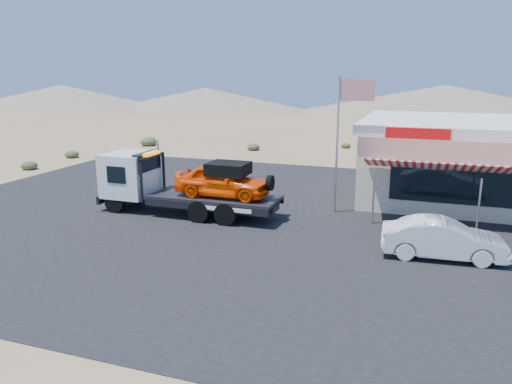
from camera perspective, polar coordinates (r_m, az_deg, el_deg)
ground at (r=20.09m, az=-6.82°, el=-4.44°), size 120.00×120.00×0.00m
asphalt_lot at (r=22.02m, az=1.31°, el=-2.68°), size 32.00×24.00×0.02m
tow_truck at (r=22.21m, az=-8.26°, el=1.15°), size 8.02×2.38×2.68m
white_sedan at (r=18.08m, az=20.61°, el=-5.05°), size 4.16×1.74×1.34m
jerky_store at (r=26.48m, az=23.41°, el=3.39°), size 10.40×9.97×3.90m
flagpole at (r=22.02m, az=9.93°, el=7.10°), size 1.55×0.10×6.00m
desert_scrub at (r=35.79m, az=-20.17°, el=3.39°), size 25.68×34.15×0.77m
distant_hills at (r=74.63m, az=5.23°, el=10.41°), size 126.00×48.00×4.20m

